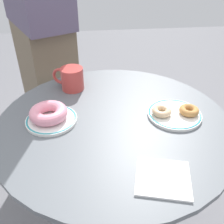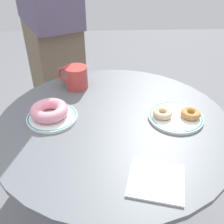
{
  "view_description": "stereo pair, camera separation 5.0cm",
  "coord_description": "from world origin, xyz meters",
  "px_view_note": "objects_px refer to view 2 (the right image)",
  "views": [
    {
      "loc": [
        -0.08,
        -0.69,
        1.26
      ],
      "look_at": [
        -0.01,
        0.0,
        0.77
      ],
      "focal_mm": 40.97,
      "sensor_mm": 36.0,
      "label": 1
    },
    {
      "loc": [
        -0.03,
        -0.7,
        1.26
      ],
      "look_at": [
        -0.01,
        0.0,
        0.77
      ],
      "focal_mm": 40.97,
      "sensor_mm": 36.0,
      "label": 2
    }
  ],
  "objects_px": {
    "cafe_table": "(114,167)",
    "person_figure": "(51,30)",
    "plate_left": "(52,117)",
    "plate_right": "(176,118)",
    "donut_glazed": "(163,114)",
    "paper_napkin": "(156,181)",
    "donut_old_fashioned": "(191,113)",
    "coffee_mug": "(76,77)",
    "donut_pink_frosted": "(49,110)"
  },
  "relations": [
    {
      "from": "cafe_table",
      "to": "person_figure",
      "type": "xyz_separation_m",
      "value": [
        -0.3,
        0.62,
        0.35
      ]
    },
    {
      "from": "plate_left",
      "to": "plate_right",
      "type": "height_order",
      "value": "same"
    },
    {
      "from": "donut_glazed",
      "to": "paper_napkin",
      "type": "height_order",
      "value": "donut_glazed"
    },
    {
      "from": "person_figure",
      "to": "plate_right",
      "type": "bearing_deg",
      "value": -50.93
    },
    {
      "from": "cafe_table",
      "to": "donut_old_fashioned",
      "type": "relative_size",
      "value": 11.87
    },
    {
      "from": "coffee_mug",
      "to": "person_figure",
      "type": "relative_size",
      "value": 0.07
    },
    {
      "from": "plate_left",
      "to": "person_figure",
      "type": "distance_m",
      "value": 0.62
    },
    {
      "from": "plate_right",
      "to": "coffee_mug",
      "type": "xyz_separation_m",
      "value": [
        -0.35,
        0.24,
        0.04
      ]
    },
    {
      "from": "plate_right",
      "to": "donut_pink_frosted",
      "type": "bearing_deg",
      "value": 176.96
    },
    {
      "from": "cafe_table",
      "to": "plate_left",
      "type": "distance_m",
      "value": 0.31
    },
    {
      "from": "plate_right",
      "to": "donut_old_fashioned",
      "type": "bearing_deg",
      "value": -2.04
    },
    {
      "from": "donut_pink_frosted",
      "to": "donut_old_fashioned",
      "type": "xyz_separation_m",
      "value": [
        0.47,
        -0.02,
        -0.01
      ]
    },
    {
      "from": "donut_pink_frosted",
      "to": "donut_glazed",
      "type": "distance_m",
      "value": 0.38
    },
    {
      "from": "coffee_mug",
      "to": "person_figure",
      "type": "xyz_separation_m",
      "value": [
        -0.15,
        0.39,
        0.07
      ]
    },
    {
      "from": "donut_old_fashioned",
      "to": "plate_right",
      "type": "bearing_deg",
      "value": 177.96
    },
    {
      "from": "cafe_table",
      "to": "plate_left",
      "type": "xyz_separation_m",
      "value": [
        -0.21,
        0.01,
        0.23
      ]
    },
    {
      "from": "donut_glazed",
      "to": "donut_pink_frosted",
      "type": "bearing_deg",
      "value": 176.69
    },
    {
      "from": "plate_left",
      "to": "coffee_mug",
      "type": "height_order",
      "value": "coffee_mug"
    },
    {
      "from": "donut_glazed",
      "to": "coffee_mug",
      "type": "height_order",
      "value": "coffee_mug"
    },
    {
      "from": "donut_pink_frosted",
      "to": "coffee_mug",
      "type": "distance_m",
      "value": 0.23
    },
    {
      "from": "donut_glazed",
      "to": "paper_napkin",
      "type": "xyz_separation_m",
      "value": [
        -0.07,
        -0.27,
        -0.02
      ]
    },
    {
      "from": "plate_left",
      "to": "paper_napkin",
      "type": "distance_m",
      "value": 0.41
    },
    {
      "from": "donut_old_fashioned",
      "to": "donut_glazed",
      "type": "bearing_deg",
      "value": 178.58
    },
    {
      "from": "plate_right",
      "to": "donut_glazed",
      "type": "relative_size",
      "value": 2.77
    },
    {
      "from": "cafe_table",
      "to": "coffee_mug",
      "type": "distance_m",
      "value": 0.39
    },
    {
      "from": "paper_napkin",
      "to": "donut_glazed",
      "type": "bearing_deg",
      "value": 75.55
    },
    {
      "from": "plate_left",
      "to": "donut_old_fashioned",
      "type": "bearing_deg",
      "value": -2.47
    },
    {
      "from": "donut_old_fashioned",
      "to": "donut_glazed",
      "type": "relative_size",
      "value": 1.0
    },
    {
      "from": "cafe_table",
      "to": "plate_right",
      "type": "height_order",
      "value": "plate_right"
    },
    {
      "from": "donut_pink_frosted",
      "to": "donut_glazed",
      "type": "bearing_deg",
      "value": -3.31
    },
    {
      "from": "plate_right",
      "to": "paper_napkin",
      "type": "distance_m",
      "value": 0.29
    },
    {
      "from": "donut_glazed",
      "to": "paper_napkin",
      "type": "bearing_deg",
      "value": -104.45
    },
    {
      "from": "donut_pink_frosted",
      "to": "donut_glazed",
      "type": "relative_size",
      "value": 1.9
    },
    {
      "from": "cafe_table",
      "to": "plate_left",
      "type": "bearing_deg",
      "value": 176.2
    },
    {
      "from": "donut_pink_frosted",
      "to": "donut_glazed",
      "type": "height_order",
      "value": "donut_pink_frosted"
    },
    {
      "from": "donut_old_fashioned",
      "to": "coffee_mug",
      "type": "xyz_separation_m",
      "value": [
        -0.4,
        0.24,
        0.02
      ]
    },
    {
      "from": "plate_right",
      "to": "paper_napkin",
      "type": "height_order",
      "value": "plate_right"
    },
    {
      "from": "plate_left",
      "to": "person_figure",
      "type": "height_order",
      "value": "person_figure"
    },
    {
      "from": "plate_left",
      "to": "donut_glazed",
      "type": "bearing_deg",
      "value": -2.73
    },
    {
      "from": "donut_glazed",
      "to": "person_figure",
      "type": "height_order",
      "value": "person_figure"
    },
    {
      "from": "coffee_mug",
      "to": "paper_napkin",
      "type": "bearing_deg",
      "value": -64.56
    },
    {
      "from": "cafe_table",
      "to": "paper_napkin",
      "type": "distance_m",
      "value": 0.37
    },
    {
      "from": "plate_left",
      "to": "donut_old_fashioned",
      "type": "xyz_separation_m",
      "value": [
        0.47,
        -0.02,
        0.02
      ]
    },
    {
      "from": "person_figure",
      "to": "cafe_table",
      "type": "bearing_deg",
      "value": -64.41
    },
    {
      "from": "donut_old_fashioned",
      "to": "coffee_mug",
      "type": "relative_size",
      "value": 0.53
    },
    {
      "from": "cafe_table",
      "to": "person_figure",
      "type": "distance_m",
      "value": 0.77
    },
    {
      "from": "plate_right",
      "to": "coffee_mug",
      "type": "distance_m",
      "value": 0.43
    },
    {
      "from": "plate_right",
      "to": "person_figure",
      "type": "relative_size",
      "value": 0.11
    },
    {
      "from": "plate_right",
      "to": "paper_napkin",
      "type": "relative_size",
      "value": 1.34
    },
    {
      "from": "paper_napkin",
      "to": "coffee_mug",
      "type": "height_order",
      "value": "coffee_mug"
    }
  ]
}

